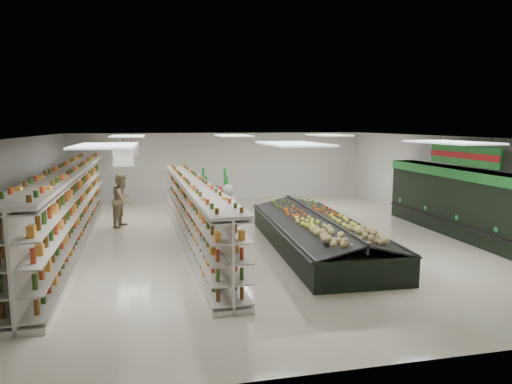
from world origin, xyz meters
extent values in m
plane|color=beige|center=(0.00, 0.00, 0.00)|extent=(16.00, 16.00, 0.00)
cube|color=white|center=(0.00, 0.00, 3.20)|extent=(14.00, 16.00, 0.02)
cube|color=silver|center=(0.00, 8.00, 1.60)|extent=(14.00, 0.02, 3.20)
cube|color=silver|center=(0.00, -8.00, 1.60)|extent=(14.00, 0.02, 3.20)
cube|color=silver|center=(-7.00, 0.00, 1.60)|extent=(0.02, 16.00, 3.20)
cube|color=silver|center=(7.00, 0.00, 1.60)|extent=(0.02, 16.00, 3.20)
cube|color=black|center=(6.55, -1.50, 1.10)|extent=(0.80, 8.00, 2.20)
cube|color=#1F752A|center=(6.53, -1.50, 2.05)|extent=(0.85, 8.00, 0.30)
cube|color=black|center=(6.30, -1.50, 0.55)|extent=(0.55, 7.80, 0.15)
cube|color=#B7B4AC|center=(6.40, -1.50, 1.35)|extent=(0.45, 7.70, 0.03)
cube|color=#B7B4AC|center=(6.40, -1.50, 1.65)|extent=(0.45, 7.70, 0.03)
cube|color=white|center=(-3.80, -2.00, 2.75)|extent=(0.50, 0.06, 0.40)
cube|color=#B01419|center=(-3.80, -2.00, 2.75)|extent=(0.52, 0.02, 0.12)
cylinder|color=black|center=(-3.80, -2.00, 3.05)|extent=(0.01, 0.01, 0.50)
cube|color=white|center=(-3.80, 2.00, 2.75)|extent=(0.50, 0.06, 0.40)
cube|color=#B01419|center=(-3.80, 2.00, 2.75)|extent=(0.52, 0.02, 0.12)
cylinder|color=black|center=(-3.80, 2.00, 3.05)|extent=(0.01, 0.01, 0.50)
cube|color=#1F752A|center=(6.25, -1.50, 2.65)|extent=(0.10, 3.20, 0.60)
cube|color=#B01419|center=(6.19, -1.50, 2.65)|extent=(0.03, 3.20, 0.18)
cylinder|color=black|center=(6.25, -2.70, 3.05)|extent=(0.01, 0.01, 0.50)
cylinder|color=black|center=(6.25, -0.30, 3.05)|extent=(0.01, 0.01, 0.50)
cube|color=silver|center=(-5.62, 0.66, 0.07)|extent=(1.32, 13.03, 0.13)
cube|color=silver|center=(-5.62, 0.66, 1.08)|extent=(0.41, 13.01, 2.17)
cube|color=silver|center=(-5.62, 0.66, 2.21)|extent=(1.32, 13.03, 0.09)
cube|color=#B7B4AC|center=(-5.86, 0.65, 0.20)|extent=(0.82, 12.91, 0.03)
cube|color=#B7B4AC|center=(-5.86, 0.65, 0.67)|extent=(0.82, 12.91, 0.03)
cube|color=#B7B4AC|center=(-5.86, 0.65, 1.14)|extent=(0.82, 12.91, 0.03)
cube|color=#B7B4AC|center=(-5.86, 0.65, 1.62)|extent=(0.82, 12.91, 0.03)
cube|color=#B7B4AC|center=(-5.86, 0.65, 2.09)|extent=(0.82, 12.91, 0.03)
cube|color=#B7B4AC|center=(-5.37, 0.66, 0.20)|extent=(0.82, 12.91, 0.03)
cube|color=#B7B4AC|center=(-5.37, 0.66, 0.67)|extent=(0.82, 12.91, 0.03)
cube|color=#B7B4AC|center=(-5.37, 0.66, 1.14)|extent=(0.82, 12.91, 0.03)
cube|color=#B7B4AC|center=(-5.37, 0.66, 1.62)|extent=(0.82, 12.91, 0.03)
cube|color=#B7B4AC|center=(-5.37, 0.66, 2.09)|extent=(0.82, 12.91, 0.03)
cube|color=silver|center=(-1.92, -0.25, 0.06)|extent=(1.35, 11.06, 0.11)
cube|color=silver|center=(-1.92, -0.25, 0.92)|extent=(0.58, 11.02, 1.84)
cube|color=silver|center=(-1.92, -0.25, 1.88)|extent=(1.35, 11.06, 0.07)
cube|color=#B7B4AC|center=(-2.13, -0.26, 0.17)|extent=(0.92, 10.94, 0.03)
cube|color=#B7B4AC|center=(-2.13, -0.26, 0.57)|extent=(0.92, 10.94, 0.03)
cube|color=#B7B4AC|center=(-2.13, -0.26, 0.97)|extent=(0.92, 10.94, 0.03)
cube|color=#B7B4AC|center=(-2.13, -0.26, 1.37)|extent=(0.92, 10.94, 0.03)
cube|color=#B7B4AC|center=(-2.13, -0.26, 1.77)|extent=(0.92, 10.94, 0.03)
cube|color=#B7B4AC|center=(-1.71, -0.24, 0.17)|extent=(0.92, 10.94, 0.03)
cube|color=#B7B4AC|center=(-1.71, -0.24, 0.57)|extent=(0.92, 10.94, 0.03)
cube|color=#B7B4AC|center=(-1.71, -0.24, 0.97)|extent=(0.92, 10.94, 0.03)
cube|color=#B7B4AC|center=(-1.71, -0.24, 1.37)|extent=(0.92, 10.94, 0.03)
cube|color=#B7B4AC|center=(-1.71, -0.24, 1.77)|extent=(0.92, 10.94, 0.03)
cube|color=black|center=(1.51, -1.57, 0.35)|extent=(2.69, 7.18, 0.71)
cube|color=#262626|center=(0.34, -1.53, 0.73)|extent=(0.32, 7.10, 0.06)
cube|color=#262626|center=(2.69, -1.62, 0.73)|extent=(0.32, 7.10, 0.06)
cube|color=black|center=(0.88, -1.55, 0.83)|extent=(1.57, 7.04, 0.36)
cube|color=black|center=(2.14, -1.60, 0.83)|extent=(1.57, 7.04, 0.36)
cube|color=#262626|center=(1.51, -1.57, 0.93)|extent=(0.31, 6.99, 0.25)
cube|color=#B01419|center=(-0.56, 5.33, 0.10)|extent=(1.40, 1.12, 0.20)
cube|color=red|center=(-0.56, 5.33, 0.86)|extent=(1.46, 1.18, 0.10)
imported|color=white|center=(-1.00, -0.77, 0.93)|extent=(0.70, 0.47, 1.86)
imported|color=#A08062|center=(-4.20, 2.71, 0.95)|extent=(0.86, 1.06, 1.89)
camera|label=1|loc=(-3.02, -13.82, 3.58)|focal=32.00mm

